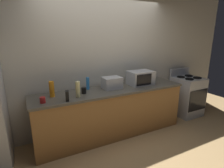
% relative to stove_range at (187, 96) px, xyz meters
% --- Properties ---
extents(ground_plane, '(8.00, 8.00, 0.00)m').
position_rel_stove_range_xyz_m(ground_plane, '(-2.00, -0.40, -0.46)').
color(ground_plane, tan).
extents(back_wall, '(6.40, 0.10, 2.70)m').
position_rel_stove_range_xyz_m(back_wall, '(-2.00, 0.41, 0.89)').
color(back_wall, beige).
rests_on(back_wall, ground_plane).
extents(counter_run, '(2.84, 0.64, 0.90)m').
position_rel_stove_range_xyz_m(counter_run, '(-2.00, 0.00, -0.01)').
color(counter_run, '#9E6B38').
rests_on(counter_run, ground_plane).
extents(stove_range, '(0.60, 0.61, 1.08)m').
position_rel_stove_range_xyz_m(stove_range, '(0.00, 0.00, 0.00)').
color(stove_range, '#B7BABF').
rests_on(stove_range, ground_plane).
extents(microwave, '(0.48, 0.35, 0.27)m').
position_rel_stove_range_xyz_m(microwave, '(-1.34, 0.05, 0.57)').
color(microwave, '#B7BABF').
rests_on(microwave, counter_run).
extents(toaster_oven, '(0.34, 0.26, 0.21)m').
position_rel_stove_range_xyz_m(toaster_oven, '(-1.97, 0.06, 0.54)').
color(toaster_oven, '#B7BABF').
rests_on(toaster_oven, counter_run).
extents(cordless_phone, '(0.07, 0.12, 0.15)m').
position_rel_stove_range_xyz_m(cordless_phone, '(-2.86, -0.21, 0.51)').
color(cordless_phone, black).
rests_on(cordless_phone, counter_run).
extents(bottle_vinegar, '(0.07, 0.07, 0.25)m').
position_rel_stove_range_xyz_m(bottle_vinegar, '(-2.67, -0.13, 0.56)').
color(bottle_vinegar, beige).
rests_on(bottle_vinegar, counter_run).
extents(bottle_spray_cleaner, '(0.06, 0.06, 0.22)m').
position_rel_stove_range_xyz_m(bottle_spray_cleaner, '(-2.39, 0.21, 0.55)').
color(bottle_spray_cleaner, '#338CE5').
rests_on(bottle_spray_cleaner, counter_run).
extents(bottle_dish_soap, '(0.08, 0.08, 0.25)m').
position_rel_stove_range_xyz_m(bottle_dish_soap, '(-3.03, 0.07, 0.57)').
color(bottle_dish_soap, orange).
rests_on(bottle_dish_soap, counter_run).
extents(mug_black, '(0.08, 0.08, 0.11)m').
position_rel_stove_range_xyz_m(mug_black, '(-2.53, 0.01, 0.49)').
color(mug_black, black).
rests_on(mug_black, counter_run).
extents(mug_red, '(0.08, 0.08, 0.09)m').
position_rel_stove_range_xyz_m(mug_red, '(-3.20, -0.14, 0.48)').
color(mug_red, red).
rests_on(mug_red, counter_run).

